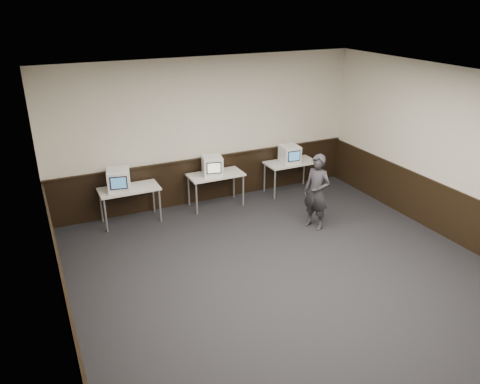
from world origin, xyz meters
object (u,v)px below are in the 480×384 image
object	(u,v)px
desk_center	(216,177)
desk_right	(290,165)
emac_right	(290,154)
emac_left	(119,180)
desk_left	(129,191)
person	(317,192)
emac_center	(212,166)

from	to	relation	value
desk_center	desk_right	distance (m)	1.90
desk_center	emac_right	size ratio (longest dim) A/B	2.57
desk_right	emac_left	xyz separation A→B (m)	(-3.99, -0.03, 0.29)
desk_left	person	world-z (taller)	person
desk_left	emac_right	distance (m)	3.75
desk_left	desk_right	size ratio (longest dim) A/B	1.00
desk_center	person	xyz separation A→B (m)	(1.39, -1.83, 0.09)
desk_right	person	world-z (taller)	person
emac_right	emac_center	bearing A→B (deg)	-177.33
emac_left	emac_center	xyz separation A→B (m)	(2.01, 0.02, -0.01)
emac_left	desk_center	bearing A→B (deg)	12.60
desk_right	emac_left	size ratio (longest dim) A/B	2.21
emac_left	person	world-z (taller)	person
desk_left	desk_center	xyz separation A→B (m)	(1.90, 0.00, 0.00)
desk_center	desk_right	bearing A→B (deg)	0.00
emac_center	desk_right	bearing A→B (deg)	12.93
person	emac_right	bearing A→B (deg)	142.84
desk_center	person	world-z (taller)	person
emac_left	emac_right	distance (m)	3.93
desk_left	emac_center	xyz separation A→B (m)	(1.82, -0.01, 0.28)
emac_center	person	world-z (taller)	person
desk_left	desk_right	world-z (taller)	same
desk_left	emac_left	size ratio (longest dim) A/B	2.21
desk_left	emac_center	world-z (taller)	emac_center
desk_center	emac_left	xyz separation A→B (m)	(-2.09, -0.03, 0.29)
desk_center	emac_right	bearing A→B (deg)	-1.42
emac_left	emac_center	world-z (taller)	emac_left
emac_left	emac_right	bearing A→B (deg)	11.56
desk_left	person	size ratio (longest dim) A/B	0.78
desk_center	desk_left	bearing A→B (deg)	180.00
emac_left	person	distance (m)	3.93
desk_center	person	size ratio (longest dim) A/B	0.78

